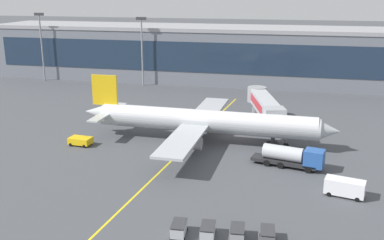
{
  "coord_description": "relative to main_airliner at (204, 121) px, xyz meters",
  "views": [
    {
      "loc": [
        18.98,
        -64.95,
        25.94
      ],
      "look_at": [
        1.97,
        6.31,
        4.5
      ],
      "focal_mm": 41.82,
      "sensor_mm": 36.0,
      "label": 1
    }
  ],
  "objects": [
    {
      "name": "ground_plane",
      "position": [
        -3.65,
        -8.32,
        -3.87
      ],
      "size": [
        700.0,
        700.0,
        0.0
      ],
      "primitive_type": "plane",
      "color": "#47494F"
    },
    {
      "name": "apron_lead_in_line",
      "position": [
        -2.74,
        -6.32,
        -3.86
      ],
      "size": [
        7.68,
        79.69,
        0.01
      ],
      "primitive_type": "cube",
      "rotation": [
        0.0,
        0.0,
        -0.09
      ],
      "color": "yellow",
      "rests_on": "ground_plane"
    },
    {
      "name": "terminal_building",
      "position": [
        3.22,
        55.67,
        4.03
      ],
      "size": [
        157.05,
        20.47,
        15.74
      ],
      "color": "slate",
      "rests_on": "ground_plane"
    },
    {
      "name": "main_airliner",
      "position": [
        0.0,
        0.0,
        0.0
      ],
      "size": [
        45.66,
        36.34,
        11.14
      ],
      "color": "#B2B7BC",
      "rests_on": "ground_plane"
    },
    {
      "name": "jet_bridge",
      "position": [
        9.53,
        10.39,
        1.0
      ],
      "size": [
        8.6,
        20.09,
        6.57
      ],
      "color": "#B2B7BC",
      "rests_on": "ground_plane"
    },
    {
      "name": "fuel_tanker",
      "position": [
        15.42,
        -8.41,
        -2.12
      ],
      "size": [
        11.08,
        4.69,
        3.25
      ],
      "color": "#232326",
      "rests_on": "ground_plane"
    },
    {
      "name": "pushback_tug",
      "position": [
        -20.33,
        -6.64,
        -3.02
      ],
      "size": [
        3.98,
        2.62,
        1.4
      ],
      "color": "yellow",
      "rests_on": "ground_plane"
    },
    {
      "name": "crew_van",
      "position": [
        22.19,
        -16.85,
        -2.55
      ],
      "size": [
        5.34,
        3.16,
        2.3
      ],
      "color": "white",
      "rests_on": "ground_plane"
    },
    {
      "name": "baggage_cart_0",
      "position": [
        3.81,
        -31.2,
        -3.08
      ],
      "size": [
        1.83,
        2.78,
        1.48
      ],
      "color": "#B2B7BC",
      "rests_on": "ground_plane"
    },
    {
      "name": "baggage_cart_1",
      "position": [
        6.99,
        -30.92,
        -3.08
      ],
      "size": [
        1.83,
        2.78,
        1.48
      ],
      "color": "#B2B7BC",
      "rests_on": "ground_plane"
    },
    {
      "name": "baggage_cart_2",
      "position": [
        10.18,
        -30.63,
        -3.08
      ],
      "size": [
        1.83,
        2.78,
        1.48
      ],
      "color": "gray",
      "rests_on": "ground_plane"
    },
    {
      "name": "baggage_cart_3",
      "position": [
        13.37,
        -30.35,
        -3.08
      ],
      "size": [
        1.83,
        2.78,
        1.48
      ],
      "color": "#595B60",
      "rests_on": "ground_plane"
    },
    {
      "name": "apron_light_mast_0",
      "position": [
        -26.74,
        43.71,
        7.42
      ],
      "size": [
        2.8,
        0.5,
        18.81
      ],
      "color": "gray",
      "rests_on": "ground_plane"
    },
    {
      "name": "apron_light_mast_1",
      "position": [
        -57.54,
        43.71,
        7.82
      ],
      "size": [
        2.8,
        0.5,
        19.57
      ],
      "color": "gray",
      "rests_on": "ground_plane"
    }
  ]
}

